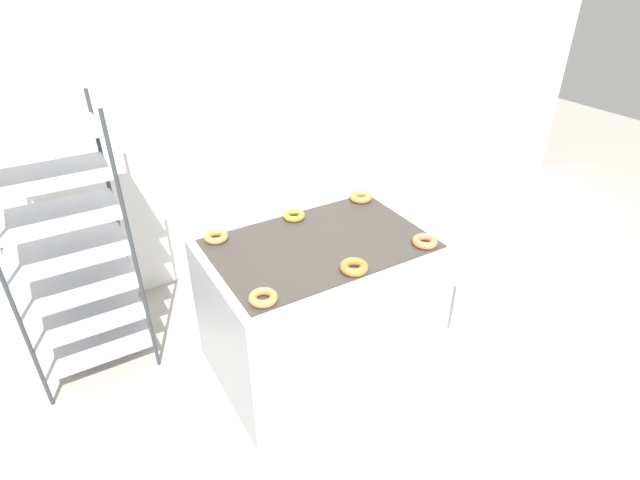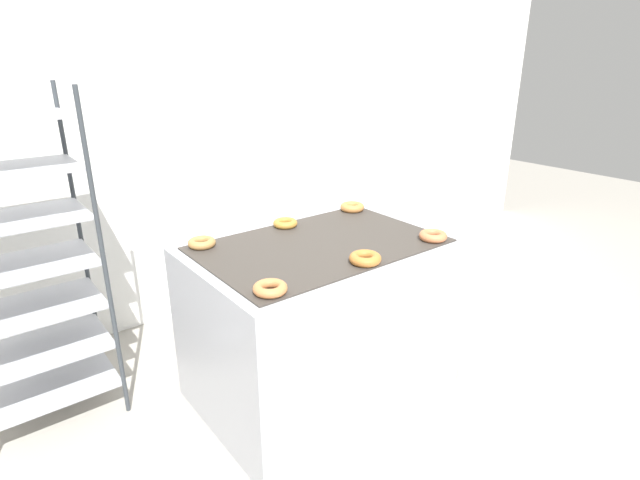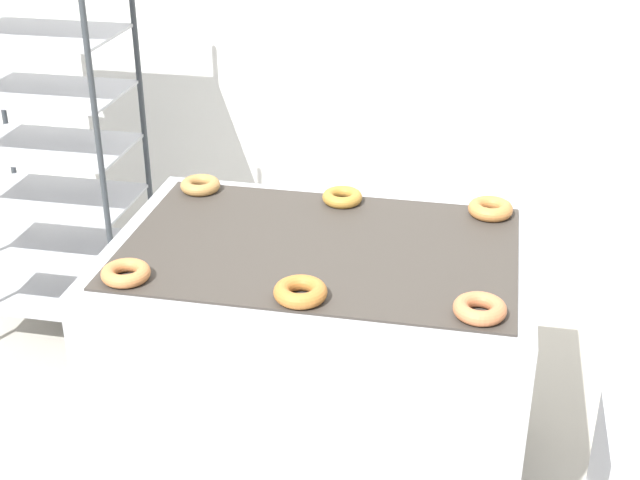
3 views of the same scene
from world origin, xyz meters
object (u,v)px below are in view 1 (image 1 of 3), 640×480
fryer_machine (320,304)px  donut_near_right (425,241)px  donut_far_center (294,216)px  donut_near_left (263,298)px  baking_rack_cart (68,251)px  glaze_bin (451,288)px  donut_near_center (354,267)px  donut_far_left (216,237)px  donut_far_right (361,197)px

fryer_machine → donut_near_right: (0.52, -0.33, 0.48)m
donut_far_center → donut_near_left: bearing=-128.3°
baking_rack_cart → donut_near_right: bearing=-30.0°
fryer_machine → glaze_bin: 1.15m
baking_rack_cart → donut_far_center: baking_rack_cart is taller
donut_near_center → fryer_machine: bearing=92.0°
baking_rack_cart → donut_near_right: size_ratio=11.61×
donut_far_left → donut_far_right: bearing=-0.2°
fryer_machine → donut_near_center: 0.59m
donut_far_left → donut_far_center: (0.53, -0.00, -0.00)m
fryer_machine → donut_far_center: bearing=88.3°
donut_near_left → donut_far_right: donut_far_right is taller
fryer_machine → donut_near_right: bearing=-32.5°
fryer_machine → baking_rack_cart: baking_rack_cart is taller
donut_far_center → donut_far_right: size_ratio=0.93×
donut_near_center → donut_far_center: bearing=90.1°
glaze_bin → donut_far_left: bearing=166.3°
donut_far_center → donut_far_right: bearing=-0.3°
donut_near_center → donut_far_center: donut_near_center is taller
glaze_bin → donut_near_right: donut_near_right is taller
baking_rack_cart → donut_far_center: (1.31, -0.38, 0.05)m
fryer_machine → glaze_bin: size_ratio=3.49×
donut_far_left → donut_far_center: size_ratio=1.02×
baking_rack_cart → donut_far_right: 1.87m
donut_near_left → donut_far_right: 1.25m
fryer_machine → donut_near_center: (0.01, -0.34, 0.48)m
baking_rack_cart → donut_near_center: (1.31, -1.06, 0.06)m
donut_far_center → baking_rack_cart: bearing=164.0°
baking_rack_cart → donut_near_left: size_ratio=11.79×
donut_near_center → donut_near_right: (0.51, 0.01, -0.00)m
donut_near_center → donut_far_left: (-0.53, 0.69, -0.00)m
baking_rack_cart → donut_near_center: 1.69m
donut_near_left → donut_near_center: size_ratio=0.95×
donut_far_right → donut_near_center: bearing=-127.1°
donut_near_center → donut_far_right: 0.86m
donut_near_center → donut_far_left: bearing=127.6°
donut_near_center → donut_near_right: bearing=1.1°
fryer_machine → donut_near_left: 0.79m
glaze_bin → donut_far_center: 1.40m
glaze_bin → donut_near_right: (-0.60, -0.28, 0.75)m
fryer_machine → donut_far_right: bearing=33.0°
donut_near_center → donut_far_center: size_ratio=1.10×
baking_rack_cart → donut_near_left: (0.78, -1.05, 0.05)m
donut_near_right → donut_far_right: (0.01, 0.67, 0.00)m
donut_near_center → donut_far_right: bearing=52.9°
donut_near_right → fryer_machine: bearing=147.5°
donut_far_left → baking_rack_cart: bearing=154.4°
donut_far_left → donut_far_right: donut_far_right is taller
donut_near_left → donut_far_left: (0.01, 0.68, 0.00)m
donut_near_left → donut_far_left: same height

